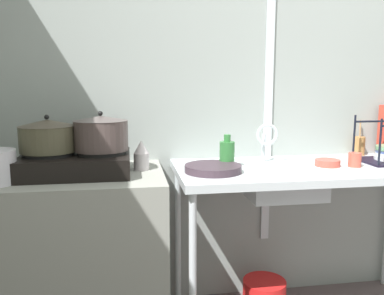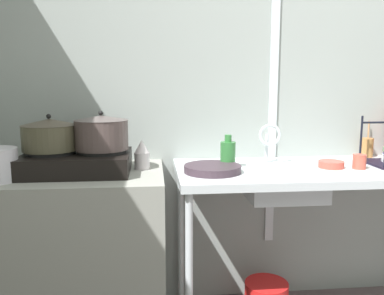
{
  "view_description": "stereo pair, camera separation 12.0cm",
  "coord_description": "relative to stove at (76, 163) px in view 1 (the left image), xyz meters",
  "views": [
    {
      "loc": [
        -1.01,
        -0.81,
        1.33
      ],
      "look_at": [
        -0.69,
        1.2,
        1.01
      ],
      "focal_mm": 37.29,
      "sensor_mm": 36.0,
      "label": 1
    },
    {
      "loc": [
        -0.89,
        -0.82,
        1.33
      ],
      "look_at": [
        -0.69,
        1.2,
        1.01
      ],
      "focal_mm": 37.29,
      "sensor_mm": 36.0,
      "label": 2
    }
  ],
  "objects": [
    {
      "name": "percolator",
      "position": [
        0.32,
        0.05,
        0.02
      ],
      "size": [
        0.08,
        0.08,
        0.15
      ],
      "color": "beige",
      "rests_on": "counter_concrete"
    },
    {
      "name": "faucet",
      "position": [
        1.03,
        0.12,
        0.09
      ],
      "size": [
        0.13,
        0.07,
        0.23
      ],
      "color": "silver",
      "rests_on": "counter_sink"
    },
    {
      "name": "wall_metal_strip",
      "position": [
        1.1,
        0.31,
        0.37
      ],
      "size": [
        0.05,
        0.01,
        1.92
      ],
      "primitive_type": "cube",
      "color": "silver"
    },
    {
      "name": "utensil_jar",
      "position": [
        1.69,
        0.27,
        0.01
      ],
      "size": [
        0.07,
        0.07,
        0.22
      ],
      "color": "#A46F3B",
      "rests_on": "counter_sink"
    },
    {
      "name": "sink_basin",
      "position": [
        1.05,
        -0.05,
        -0.12
      ],
      "size": [
        0.39,
        0.37,
        0.14
      ],
      "primitive_type": "cube",
      "color": "silver",
      "rests_on": "counter_sink"
    },
    {
      "name": "bottle_by_sink",
      "position": [
        0.78,
        0.04,
        0.02
      ],
      "size": [
        0.08,
        0.08,
        0.18
      ],
      "color": "#307336",
      "rests_on": "counter_sink"
    },
    {
      "name": "frying_pan",
      "position": [
        0.68,
        -0.06,
        -0.04
      ],
      "size": [
        0.29,
        0.29,
        0.04
      ],
      "primitive_type": "cylinder",
      "color": "#3A2B35",
      "rests_on": "counter_sink"
    },
    {
      "name": "cup_by_rack",
      "position": [
        1.46,
        -0.06,
        -0.02
      ],
      "size": [
        0.07,
        0.07,
        0.08
      ],
      "primitive_type": "cylinder",
      "color": "#C24C3C",
      "rests_on": "counter_sink"
    },
    {
      "name": "wall_back",
      "position": [
        1.27,
        0.37,
        0.25
      ],
      "size": [
        4.57,
        0.1,
        2.4
      ],
      "primitive_type": "cube",
      "color": "#919994",
      "rests_on": "ground"
    },
    {
      "name": "small_bowl_on_drainboard",
      "position": [
        1.33,
        -0.02,
        -0.04
      ],
      "size": [
        0.13,
        0.13,
        0.04
      ],
      "primitive_type": "cylinder",
      "color": "#BC493B",
      "rests_on": "counter_sink"
    },
    {
      "name": "pot_on_left_burner",
      "position": [
        -0.13,
        -0.0,
        0.14
      ],
      "size": [
        0.27,
        0.27,
        0.18
      ],
      "color": "#4A4633",
      "rests_on": "stove"
    },
    {
      "name": "pot_on_right_burner",
      "position": [
        0.13,
        0.0,
        0.15
      ],
      "size": [
        0.27,
        0.27,
        0.2
      ],
      "color": "#4C3E3B",
      "rests_on": "stove"
    },
    {
      "name": "stove",
      "position": [
        0.0,
        0.0,
        0.0
      ],
      "size": [
        0.53,
        0.4,
        0.12
      ],
      "color": "black",
      "rests_on": "counter_concrete"
    },
    {
      "name": "counter_sink",
      "position": [
        1.24,
        -0.0,
        -0.12
      ],
      "size": [
        1.48,
        0.64,
        0.89
      ],
      "color": "silver",
      "rests_on": "ground"
    },
    {
      "name": "counter_concrete",
      "position": [
        -0.05,
        0.0,
        -0.5
      ],
      "size": [
        0.96,
        0.64,
        0.89
      ],
      "primitive_type": "cube",
      "color": "gray",
      "rests_on": "ground"
    }
  ]
}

